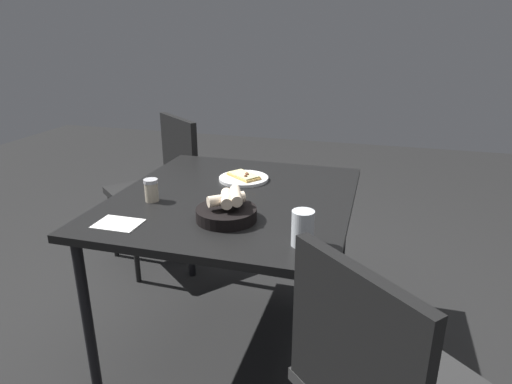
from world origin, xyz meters
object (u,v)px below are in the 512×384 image
(dining_table, at_px, (234,209))
(chair_far, at_px, (382,383))
(beer_glass, at_px, (303,230))
(chair_near, at_px, (163,180))
(pizza_plate, at_px, (244,178))
(pepper_shaker, at_px, (151,191))
(bread_basket, at_px, (227,210))

(dining_table, xyz_separation_m, chair_far, (-0.63, 0.69, -0.14))
(beer_glass, height_order, chair_far, chair_far)
(beer_glass, height_order, chair_near, chair_near)
(pizza_plate, distance_m, beer_glass, 0.69)
(pizza_plate, relative_size, pepper_shaker, 2.47)
(chair_far, bearing_deg, pepper_shaker, -30.31)
(pizza_plate, height_order, chair_near, chair_near)
(dining_table, xyz_separation_m, pizza_plate, (0.02, -0.21, 0.07))
(dining_table, xyz_separation_m, chair_near, (0.67, -0.65, -0.14))
(chair_near, relative_size, chair_far, 0.99)
(pizza_plate, distance_m, chair_near, 0.82)
(bread_basket, bearing_deg, chair_far, 142.06)
(chair_near, bearing_deg, pepper_shaker, 115.22)
(dining_table, xyz_separation_m, pepper_shaker, (0.30, 0.14, 0.10))
(pizza_plate, relative_size, bread_basket, 1.02)
(pizza_plate, bearing_deg, bread_basket, 99.61)
(dining_table, distance_m, chair_far, 0.95)
(bread_basket, height_order, chair_far, chair_far)
(pizza_plate, relative_size, chair_far, 0.26)
(pepper_shaker, bearing_deg, beer_glass, 161.31)
(chair_far, bearing_deg, beer_glass, -49.55)
(dining_table, bearing_deg, chair_far, 132.60)
(bread_basket, distance_m, chair_near, 1.18)
(dining_table, bearing_deg, bread_basket, 103.15)
(dining_table, height_order, pizza_plate, pizza_plate)
(pepper_shaker, relative_size, chair_far, 0.10)
(chair_near, xyz_separation_m, chair_far, (-1.31, 1.34, -0.00))
(bread_basket, xyz_separation_m, chair_far, (-0.58, 0.45, -0.24))
(pizza_plate, relative_size, beer_glass, 1.92)
(dining_table, distance_m, chair_near, 0.95)
(dining_table, relative_size, bread_basket, 4.77)
(chair_near, bearing_deg, bread_basket, 129.35)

